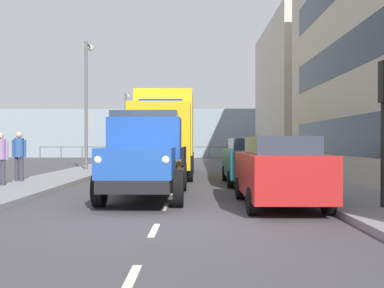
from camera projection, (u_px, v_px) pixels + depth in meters
The scene contains 17 objects.
ground_plane at pixel (180, 175), 19.32m from camera, with size 80.00×80.00×0.00m, color #423F44.
sidewalk_left at pixel (283, 173), 19.27m from camera, with size 2.43×38.18×0.15m, color gray.
sidewalk_right at pixel (78, 173), 19.36m from camera, with size 2.43×38.18×0.15m, color gray.
road_centreline_markings at pixel (179, 177), 18.01m from camera, with size 0.12×32.60×0.01m.
building_far_block at pixel (308, 94), 30.50m from camera, with size 6.24×11.92×10.46m.
sea_horizon at pixel (189, 133), 41.39m from camera, with size 80.00×0.80×5.00m, color #84939E.
seawall_railing at pixel (188, 149), 37.80m from camera, with size 28.08×0.08×1.20m.
truck_vintage_blue at pixel (146, 157), 11.08m from camera, with size 2.17×5.64×2.43m.
lorry_cargo_yellow at pixel (166, 132), 18.86m from camera, with size 2.58×8.20×3.87m.
car_red_kerbside_near at pixel (278, 170), 9.89m from camera, with size 1.84×3.95×1.72m.
car_teal_kerbside_1 at pixel (250, 160), 15.12m from camera, with size 1.89×4.18×1.72m.
car_navy_oppositeside_0 at pixel (129, 155), 21.15m from camera, with size 1.85×4.24×1.72m.
car_grey_oppositeside_1 at pixel (143, 152), 26.87m from camera, with size 1.96×4.09×1.72m.
pedestrian_couple_b at pixel (0, 154), 13.30m from camera, with size 0.53×0.34×1.76m.
pedestrian_near_railing at pixel (19, 152), 14.74m from camera, with size 0.53×0.34×1.82m.
lamp_post_promenade at pixel (87, 94), 21.22m from camera, with size 0.32×1.14×6.74m.
lamp_post_far at pixel (126, 119), 33.75m from camera, with size 0.32×1.14×5.55m.
Camera 1 is at (-0.75, 8.31, 1.59)m, focal length 37.57 mm.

